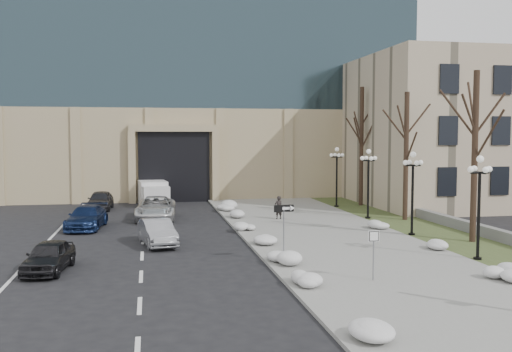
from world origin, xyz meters
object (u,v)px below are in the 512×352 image
Objects in this scene: car_d at (156,208)px; box_truck at (152,193)px; car_b at (157,232)px; lamppost_b at (413,182)px; pedestrian at (278,207)px; keep_sign at (374,245)px; car_c at (87,217)px; car_a at (49,256)px; lamppost_d at (337,169)px; lamppost_c at (368,174)px; car_e at (100,200)px; one_way_sign at (287,215)px; lamppost_a at (479,193)px.

car_d is 9.05m from box_truck.
car_b is 0.86× the size of lamppost_b.
pedestrian reaches higher than car_b.
keep_sign reaches higher than car_d.
car_a is at bearing -85.33° from car_c.
lamppost_d is at bearing 51.28° from car_a.
box_truck is (4.38, 23.34, 0.30)m from car_a.
keep_sign is (7.94, -18.56, 0.73)m from car_d.
pedestrian is 9.63m from lamppost_b.
car_b is at bearing -155.51° from lamppost_c.
keep_sign is 16.91m from lamppost_c.
lamppost_c reaches higher than car_b.
lamppost_d reaches higher than car_d.
car_e is 23.84m from lamppost_b.
lamppost_b is at bearing -30.19° from car_d.
car_d is 2.14× the size of one_way_sign.
lamppost_d is at bearing 32.40° from car_b.
lamppost_c is 1.00× the size of lamppost_d.
car_b is 15.77m from car_e.
one_way_sign is at bearing -114.97° from lamppost_d.
car_d is 3.60× the size of pedestrian.
lamppost_a is at bearing -90.00° from lamppost_b.
lamppost_b is at bearing -10.57° from car_b.
one_way_sign is 0.54× the size of lamppost_a.
lamppost_b is (6.07, 9.20, 1.57)m from keep_sign.
pedestrian is 0.32× the size of lamppost_b.
car_b is 9.25m from car_d.
lamppost_c is at bearing 46.39° from one_way_sign.
pedestrian is 0.24× the size of box_truck.
car_c is 18.33m from lamppost_c.
pedestrian is 8.62m from lamppost_d.
car_c is 9.13m from car_e.
lamppost_b is 1.00× the size of lamppost_c.
one_way_sign is 14.42m from lamppost_c.
car_c is at bearing 122.90° from one_way_sign.
lamppost_d is (14.05, 12.90, 2.40)m from car_b.
one_way_sign is 0.54× the size of lamppost_c.
car_a is at bearing 26.43° from pedestrian.
car_c is 19.36m from lamppost_b.
box_truck reaches higher than car_a.
one_way_sign reaches higher than car_a.
box_truck is at bearing 78.48° from car_c.
car_d is 1.16× the size of lamppost_a.
car_e is at bearing 96.18° from car_c.
car_c is 12.83m from box_truck.
keep_sign is at bearing 72.15° from pedestrian.
box_truck is at bearing 127.62° from lamppost_b.
keep_sign reaches higher than pedestrian.
lamppost_d is (8.45, 18.15, 0.93)m from one_way_sign.
lamppost_d is (14.00, 3.64, 2.30)m from car_d.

